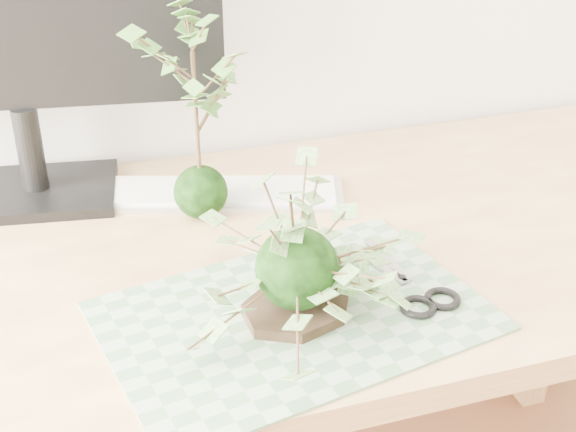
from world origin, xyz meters
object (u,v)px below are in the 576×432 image
Objects in this scene: desk at (271,296)px; maple_kokedama at (193,65)px; ivy_kokedama at (297,234)px; keyboard at (220,193)px.

maple_kokedama reaches higher than desk.
ivy_kokedama is 0.89× the size of keyboard.
maple_kokedama is (-0.06, 0.30, 0.12)m from ivy_kokedama.
maple_kokedama is at bearing 101.50° from ivy_kokedama.
ivy_kokedama is (-0.02, -0.17, 0.21)m from desk.
desk is at bearing -58.47° from maple_kokedama.
maple_kokedama is at bearing 121.53° from desk.
maple_kokedama is (-0.08, 0.12, 0.33)m from desk.
desk is 0.20m from keyboard.
desk is 0.27m from ivy_kokedama.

